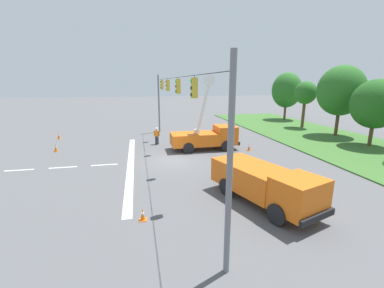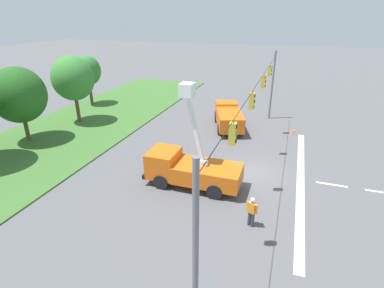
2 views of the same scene
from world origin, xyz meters
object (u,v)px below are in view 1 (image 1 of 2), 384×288
at_px(utility_truck_bucket_lift, 206,136).
at_px(road_worker, 157,135).
at_px(tree_centre, 341,91).
at_px(traffic_cone_foreground_right, 143,215).
at_px(utility_truck_support_near, 264,182).
at_px(traffic_cone_foreground_left, 56,148).
at_px(traffic_cone_mid_left, 59,136).
at_px(tree_west, 305,93).
at_px(traffic_cone_mid_right, 249,147).
at_px(tree_east, 376,104).
at_px(tree_far_west, 287,90).

relative_size(utility_truck_bucket_lift, road_worker, 3.87).
distance_m(tree_centre, road_worker, 21.70).
xyz_separation_m(utility_truck_bucket_lift, traffic_cone_foreground_right, (12.09, -6.33, -1.04)).
bearing_deg(road_worker, utility_truck_support_near, 17.10).
bearing_deg(utility_truck_support_near, traffic_cone_foreground_left, -134.51).
bearing_deg(road_worker, traffic_cone_mid_left, -114.60).
height_order(utility_truck_support_near, road_worker, utility_truck_support_near).
height_order(tree_west, utility_truck_bucket_lift, utility_truck_bucket_lift).
distance_m(tree_centre, traffic_cone_mid_right, 14.46).
relative_size(tree_east, road_worker, 3.74).
distance_m(utility_truck_support_near, traffic_cone_mid_right, 11.03).
height_order(tree_centre, traffic_cone_foreground_left, tree_centre).
bearing_deg(traffic_cone_foreground_left, tree_west, 102.33).
xyz_separation_m(tree_east, utility_truck_bucket_lift, (-2.41, -16.27, -2.92)).
bearing_deg(utility_truck_support_near, traffic_cone_mid_left, -142.07).
bearing_deg(traffic_cone_mid_left, road_worker, 65.40).
distance_m(tree_east, traffic_cone_foreground_right, 24.90).
height_order(tree_east, utility_truck_bucket_lift, utility_truck_bucket_lift).
height_order(utility_truck_bucket_lift, traffic_cone_foreground_left, utility_truck_bucket_lift).
xyz_separation_m(tree_far_west, road_worker, (13.42, -22.79, -4.01)).
distance_m(tree_far_west, road_worker, 26.75).
xyz_separation_m(utility_truck_bucket_lift, traffic_cone_mid_left, (-7.90, -15.25, -0.94)).
xyz_separation_m(tree_centre, traffic_cone_mid_left, (-5.16, -32.00, -4.96)).
bearing_deg(tree_east, tree_west, 179.58).
distance_m(tree_far_west, traffic_cone_foreground_left, 35.58).
distance_m(utility_truck_bucket_lift, traffic_cone_mid_right, 4.16).
height_order(tree_west, traffic_cone_foreground_right, tree_west).
xyz_separation_m(tree_centre, traffic_cone_foreground_right, (14.82, -23.08, -5.06)).
bearing_deg(traffic_cone_foreground_left, traffic_cone_foreground_right, 28.33).
bearing_deg(tree_centre, road_worker, -90.67).
distance_m(tree_far_west, utility_truck_support_near, 33.71).
bearing_deg(traffic_cone_foreground_left, tree_east, 81.62).
distance_m(tree_east, traffic_cone_mid_left, 33.39).
xyz_separation_m(traffic_cone_foreground_left, traffic_cone_mid_left, (-5.86, -1.30, -0.00)).
distance_m(tree_far_west, tree_east, 18.93).
bearing_deg(utility_truck_support_near, tree_east, 119.61).
bearing_deg(traffic_cone_mid_right, road_worker, -117.49).
distance_m(tree_east, utility_truck_bucket_lift, 16.71).
relative_size(traffic_cone_foreground_left, traffic_cone_foreground_right, 1.29).
bearing_deg(road_worker, tree_west, 105.24).
bearing_deg(tree_west, tree_far_west, 166.02).
bearing_deg(utility_truck_bucket_lift, traffic_cone_mid_left, -117.39).
distance_m(tree_west, traffic_cone_mid_left, 31.92).
height_order(tree_east, traffic_cone_foreground_left, tree_east).
bearing_deg(tree_centre, utility_truck_support_near, -49.34).
bearing_deg(utility_truck_support_near, traffic_cone_mid_right, 159.69).
bearing_deg(traffic_cone_foreground_left, utility_truck_bucket_lift, 81.66).
xyz_separation_m(tree_west, traffic_cone_mid_right, (10.01, -12.54, -4.51)).
height_order(tree_far_west, tree_centre, tree_centre).
xyz_separation_m(tree_far_west, traffic_cone_foreground_right, (28.49, -24.61, -4.73)).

